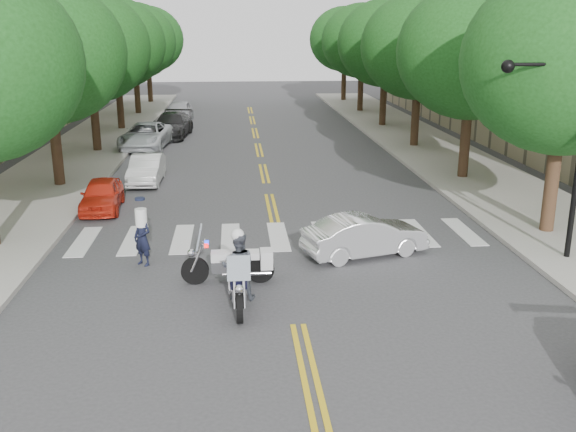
{
  "coord_description": "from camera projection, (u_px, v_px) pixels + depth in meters",
  "views": [
    {
      "loc": [
        -1.35,
        -13.3,
        6.52
      ],
      "look_at": [
        0.14,
        4.43,
        1.3
      ],
      "focal_mm": 40.0,
      "sensor_mm": 36.0,
      "label": 1
    }
  ],
  "objects": [
    {
      "name": "motorcycle_parked",
      "position": [
        236.0,
        263.0,
        16.95
      ],
      "size": [
        2.47,
        0.54,
        1.59
      ],
      "rotation": [
        0.0,
        0.0,
        1.57
      ],
      "color": "black",
      "rests_on": "ground"
    },
    {
      "name": "tree_r_4",
      "position": [
        362.0,
        41.0,
        50.14
      ],
      "size": [
        6.4,
        6.4,
        8.45
      ],
      "color": "#382316",
      "rests_on": "ground"
    },
    {
      "name": "tree_l_1",
      "position": [
        47.0,
        53.0,
        25.77
      ],
      "size": [
        6.4,
        6.4,
        8.45
      ],
      "color": "#382316",
      "rests_on": "ground"
    },
    {
      "name": "motorcycle_police",
      "position": [
        238.0,
        271.0,
        15.47
      ],
      "size": [
        0.82,
        2.43,
        1.98
      ],
      "rotation": [
        0.0,
        0.0,
        3.15
      ],
      "color": "black",
      "rests_on": "ground"
    },
    {
      "name": "tree_r_2",
      "position": [
        419.0,
        47.0,
        34.84
      ],
      "size": [
        6.4,
        6.4,
        8.45
      ],
      "color": "#382316",
      "rests_on": "ground"
    },
    {
      "name": "tree_r_0",
      "position": [
        566.0,
        61.0,
        19.54
      ],
      "size": [
        6.4,
        6.4,
        8.45
      ],
      "color": "#382316",
      "rests_on": "ground"
    },
    {
      "name": "ground",
      "position": [
        298.0,
        325.0,
        14.66
      ],
      "size": [
        140.0,
        140.0,
        0.0
      ],
      "primitive_type": "plane",
      "color": "#38383A",
      "rests_on": "ground"
    },
    {
      "name": "convertible",
      "position": [
        365.0,
        236.0,
        18.99
      ],
      "size": [
        3.94,
        2.32,
        1.23
      ],
      "primitive_type": "imported",
      "rotation": [
        0.0,
        0.0,
        1.87
      ],
      "color": "silver",
      "rests_on": "ground"
    },
    {
      "name": "parked_car_a",
      "position": [
        102.0,
        195.0,
        23.75
      ],
      "size": [
        1.58,
        3.53,
        1.18
      ],
      "primitive_type": "imported",
      "rotation": [
        0.0,
        0.0,
        0.06
      ],
      "color": "red",
      "rests_on": "ground"
    },
    {
      "name": "tree_l_2",
      "position": [
        89.0,
        47.0,
        33.42
      ],
      "size": [
        6.4,
        6.4,
        8.45
      ],
      "color": "#382316",
      "rests_on": "ground"
    },
    {
      "name": "officer_standing",
      "position": [
        142.0,
        238.0,
        18.17
      ],
      "size": [
        0.7,
        0.66,
        1.6
      ],
      "primitive_type": "imported",
      "rotation": [
        0.0,
        0.0,
        -0.67
      ],
      "color": "black",
      "rests_on": "ground"
    },
    {
      "name": "parked_car_b",
      "position": [
        147.0,
        169.0,
        27.93
      ],
      "size": [
        1.34,
        3.72,
        1.22
      ],
      "primitive_type": "imported",
      "rotation": [
        0.0,
        0.0,
        -0.01
      ],
      "color": "silver",
      "rests_on": "ground"
    },
    {
      "name": "tree_l_5",
      "position": [
        147.0,
        39.0,
        56.36
      ],
      "size": [
        6.4,
        6.4,
        8.45
      ],
      "color": "#382316",
      "rests_on": "ground"
    },
    {
      "name": "parked_car_d",
      "position": [
        172.0,
        125.0,
        39.79
      ],
      "size": [
        2.59,
        5.3,
        1.49
      ],
      "primitive_type": "imported",
      "rotation": [
        0.0,
        0.0,
        -0.1
      ],
      "color": "black",
      "rests_on": "ground"
    },
    {
      "name": "tree_r_5",
      "position": [
        345.0,
        39.0,
        57.78
      ],
      "size": [
        6.4,
        6.4,
        8.45
      ],
      "color": "#382316",
      "rests_on": "ground"
    },
    {
      "name": "tree_l_3",
      "position": [
        116.0,
        44.0,
        41.07
      ],
      "size": [
        6.4,
        6.4,
        8.45
      ],
      "color": "#382316",
      "rests_on": "ground"
    },
    {
      "name": "parked_car_c",
      "position": [
        146.0,
        136.0,
        36.01
      ],
      "size": [
        2.83,
        5.31,
        1.42
      ],
      "primitive_type": "imported",
      "rotation": [
        0.0,
        0.0,
        -0.1
      ],
      "color": "silver",
      "rests_on": "ground"
    },
    {
      "name": "tree_r_1",
      "position": [
        472.0,
        52.0,
        27.19
      ],
      "size": [
        6.4,
        6.4,
        8.45
      ],
      "color": "#382316",
      "rests_on": "ground"
    },
    {
      "name": "sidewalk_left",
      "position": [
        85.0,
        151.0,
        34.9
      ],
      "size": [
        5.0,
        60.0,
        0.15
      ],
      "primitive_type": "cube",
      "color": "#9E9991",
      "rests_on": "ground"
    },
    {
      "name": "tree_r_3",
      "position": [
        385.0,
        43.0,
        42.49
      ],
      "size": [
        6.4,
        6.4,
        8.45
      ],
      "color": "#382316",
      "rests_on": "ground"
    },
    {
      "name": "parked_car_e",
      "position": [
        180.0,
        111.0,
        46.53
      ],
      "size": [
        1.92,
        4.37,
        1.46
      ],
      "primitive_type": "imported",
      "rotation": [
        0.0,
        0.0,
        -0.05
      ],
      "color": "#AAAAB0",
      "rests_on": "ground"
    },
    {
      "name": "traffic_signal_pole",
      "position": [
        566.0,
        134.0,
        17.58
      ],
      "size": [
        2.82,
        0.42,
        6.0
      ],
      "color": "black",
      "rests_on": "ground"
    },
    {
      "name": "sidewalk_right",
      "position": [
        426.0,
        146.0,
        36.44
      ],
      "size": [
        5.0,
        60.0,
        0.15
      ],
      "primitive_type": "cube",
      "color": "#9E9991",
      "rests_on": "ground"
    },
    {
      "name": "tree_l_4",
      "position": [
        134.0,
        41.0,
        48.71
      ],
      "size": [
        6.4,
        6.4,
        8.45
      ],
      "color": "#382316",
      "rests_on": "ground"
    }
  ]
}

